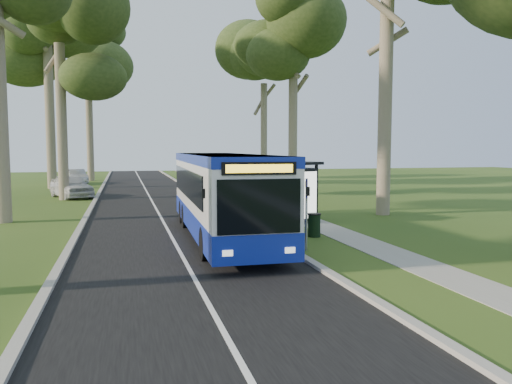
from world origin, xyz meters
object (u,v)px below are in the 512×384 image
(bus_stop_sign, at_px, (306,205))
(car_white, at_px, (71,186))
(bus_shelter, at_px, (291,179))
(litter_bin, at_px, (314,225))
(car_silver, at_px, (76,177))
(bus, at_px, (222,195))

(bus_stop_sign, xyz_separation_m, car_white, (-9.23, 20.80, -0.68))
(bus_shelter, distance_m, litter_bin, 4.16)
(litter_bin, distance_m, car_silver, 34.05)
(litter_bin, height_order, car_white, car_white)
(bus, xyz_separation_m, car_white, (-7.00, 17.84, -0.81))
(bus, xyz_separation_m, car_silver, (-7.84, 31.52, -0.92))
(bus, height_order, car_white, bus)
(bus, distance_m, bus_shelter, 5.04)
(bus_stop_sign, xyz_separation_m, car_silver, (-10.07, 34.47, -0.79))
(litter_bin, bearing_deg, car_silver, 109.34)
(bus_shelter, relative_size, car_white, 0.77)
(bus_stop_sign, relative_size, car_silver, 0.56)
(car_white, bearing_deg, bus, -91.03)
(bus, relative_size, bus_shelter, 3.27)
(bus, xyz_separation_m, litter_bin, (3.44, -0.61, -1.17))
(bus_stop_sign, height_order, car_white, bus_stop_sign)
(bus_stop_sign, bearing_deg, bus_shelter, 90.02)
(bus_shelter, height_order, car_silver, bus_shelter)
(bus_shelter, height_order, car_white, bus_shelter)
(bus, distance_m, litter_bin, 3.69)
(bus_stop_sign, distance_m, litter_bin, 2.83)
(car_white, bearing_deg, car_silver, 71.07)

